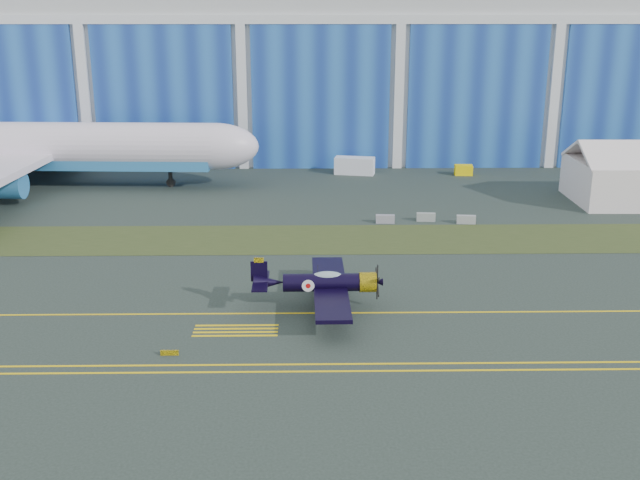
{
  "coord_description": "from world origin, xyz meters",
  "views": [
    {
      "loc": [
        -12.79,
        -57.07,
        21.76
      ],
      "look_at": [
        -11.8,
        4.97,
        2.69
      ],
      "focal_mm": 42.0,
      "sensor_mm": 36.0,
      "label": 1
    }
  ],
  "objects_px": {
    "warbird": "(322,283)",
    "shipping_container": "(355,166)",
    "tug": "(464,170)",
    "jetliner": "(19,94)"
  },
  "relations": [
    {
      "from": "jetliner",
      "to": "tug",
      "type": "xyz_separation_m",
      "value": [
        57.72,
        5.71,
        -11.0
      ]
    },
    {
      "from": "jetliner",
      "to": "shipping_container",
      "type": "relative_size",
      "value": 12.88
    },
    {
      "from": "jetliner",
      "to": "tug",
      "type": "bearing_deg",
      "value": 8.47
    },
    {
      "from": "warbird",
      "to": "shipping_container",
      "type": "relative_size",
      "value": 2.5
    },
    {
      "from": "warbird",
      "to": "tug",
      "type": "distance_m",
      "value": 52.3
    },
    {
      "from": "warbird",
      "to": "shipping_container",
      "type": "distance_m",
      "value": 49.27
    },
    {
      "from": "jetliner",
      "to": "warbird",
      "type": "bearing_deg",
      "value": -45.87
    },
    {
      "from": "shipping_container",
      "to": "tug",
      "type": "relative_size",
      "value": 2.27
    },
    {
      "from": "tug",
      "to": "warbird",
      "type": "bearing_deg",
      "value": -108.95
    },
    {
      "from": "warbird",
      "to": "shipping_container",
      "type": "xyz_separation_m",
      "value": [
        5.44,
        48.96,
        -0.92
      ]
    }
  ]
}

